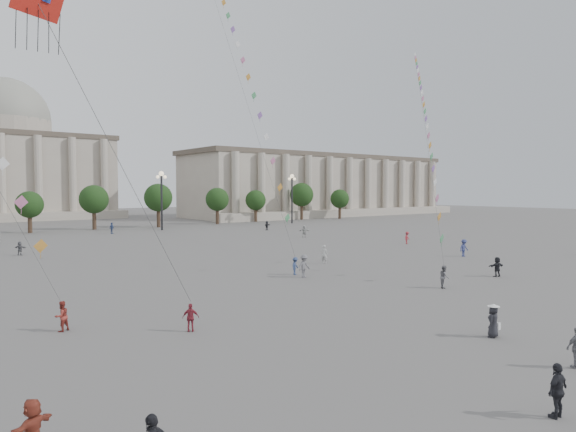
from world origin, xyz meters
TOP-DOWN VIEW (x-y plane):
  - ground at (0.00, 0.00)m, footprint 360.00×360.00m
  - hall_east at (75.00, 93.89)m, footprint 84.00×26.22m
  - hall_central at (0.00, 129.22)m, footprint 48.30×34.30m
  - tree_row at (0.00, 78.00)m, footprint 137.12×5.12m
  - lamp_post_mid_east at (15.00, 70.00)m, footprint 2.00×0.90m
  - lamp_post_far_east at (45.00, 70.00)m, footprint 2.00×0.90m
  - person_crowd_0 at (5.21, 68.00)m, footprint 1.16×1.00m
  - person_crowd_3 at (16.72, 6.00)m, footprint 1.63×0.88m
  - person_crowd_6 at (3.51, 15.68)m, footprint 1.36×0.93m
  - person_crowd_7 at (26.47, 43.42)m, footprint 1.74×1.43m
  - person_crowd_8 at (31.32, 27.46)m, footprint 1.21×0.87m
  - person_crowd_9 at (29.89, 58.13)m, footprint 1.63×0.94m
  - person_crowd_12 at (-12.41, 46.56)m, footprint 1.30×1.39m
  - person_crowd_13 at (10.26, 20.71)m, footprint 0.74×0.82m
  - person_crowd_14 at (25.95, 15.24)m, footprint 1.29×0.81m
  - tourist_0 at (-11.57, 6.69)m, footprint 0.92×0.78m
  - tourist_1 at (-6.84, -9.70)m, footprint 1.06×0.46m
  - tourist_2 at (-20.84, -2.09)m, footprint 1.60×1.25m
  - kite_flyer_0 at (-16.86, 10.87)m, footprint 0.94×0.85m
  - kite_flyer_1 at (3.79, 17.22)m, footprint 1.15×0.99m
  - kite_flyer_2 at (8.90, 5.73)m, footprint 1.05×1.03m
  - hat_person at (-0.06, -3.49)m, footprint 0.90×0.70m
  - dragon_kite at (-18.76, 5.38)m, footprint 4.74×1.47m
  - kite_train_east at (30.98, 24.83)m, footprint 41.50×35.52m

SIDE VIEW (x-z plane):
  - ground at x=0.00m, z-range 0.00..0.00m
  - tourist_0 at x=-11.57m, z-range 0.00..1.48m
  - kite_flyer_1 at x=3.79m, z-range 0.00..1.54m
  - person_crowd_12 at x=-12.41m, z-range 0.00..1.56m
  - kite_flyer_0 at x=-16.86m, z-range 0.00..1.59m
  - person_crowd_9 at x=29.89m, z-range 0.00..1.67m
  - person_crowd_3 at x=16.72m, z-range 0.00..1.68m
  - person_crowd_8 at x=31.32m, z-range 0.00..1.68m
  - tourist_2 at x=-20.84m, z-range 0.00..1.69m
  - kite_flyer_2 at x=8.90m, z-range 0.00..1.70m
  - hat_person at x=-0.06m, z-range 0.02..1.71m
  - tourist_1 at x=-6.84m, z-range 0.00..1.80m
  - person_crowd_7 at x=26.47m, z-range 0.00..1.87m
  - person_crowd_0 at x=5.21m, z-range 0.00..1.87m
  - person_crowd_13 at x=10.26m, z-range 0.00..1.87m
  - person_crowd_14 at x=25.95m, z-range 0.00..1.91m
  - person_crowd_6 at x=3.51m, z-range 0.00..1.94m
  - tree_row at x=0.00m, z-range 1.39..9.39m
  - lamp_post_mid_east at x=15.00m, z-range 2.03..12.68m
  - lamp_post_far_east at x=45.00m, z-range 2.03..12.68m
  - hall_east at x=75.00m, z-range -0.17..17.03m
  - dragon_kite at x=-18.76m, z-range 6.47..21.62m
  - hall_central at x=0.00m, z-range -3.52..31.98m
  - kite_train_east at x=30.98m, z-range -13.68..50.05m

